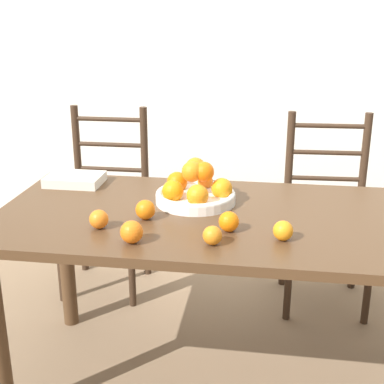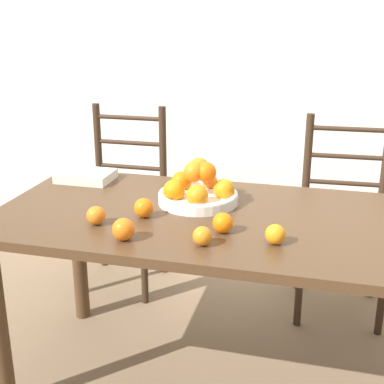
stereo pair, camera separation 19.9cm
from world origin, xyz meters
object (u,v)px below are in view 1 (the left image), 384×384
at_px(orange_loose_2, 99,219).
at_px(orange_loose_4, 212,235).
at_px(chair_left, 105,203).
at_px(orange_loose_1, 229,222).
at_px(orange_loose_3, 145,210).
at_px(orange_loose_0, 132,232).
at_px(orange_loose_5, 283,231).
at_px(chair_right, 326,214).
at_px(book_stack, 75,179).
at_px(fruit_bowl, 195,190).

bearing_deg(orange_loose_2, orange_loose_4, -10.78).
bearing_deg(chair_left, orange_loose_1, -51.68).
height_order(orange_loose_1, orange_loose_3, orange_loose_3).
height_order(orange_loose_0, orange_loose_4, orange_loose_0).
relative_size(orange_loose_0, orange_loose_1, 1.07).
relative_size(orange_loose_5, chair_left, 0.07).
xyz_separation_m(orange_loose_4, chair_right, (0.47, 1.03, -0.30)).
relative_size(orange_loose_5, book_stack, 0.28).
xyz_separation_m(orange_loose_2, orange_loose_3, (0.14, 0.11, 0.00)).
height_order(orange_loose_0, orange_loose_5, orange_loose_0).
relative_size(orange_loose_2, orange_loose_3, 0.93).
relative_size(orange_loose_2, book_stack, 0.28).
relative_size(orange_loose_1, book_stack, 0.30).
distance_m(fruit_bowl, orange_loose_3, 0.25).
relative_size(fruit_bowl, chair_right, 0.32).
relative_size(orange_loose_5, chair_right, 0.07).
distance_m(orange_loose_2, orange_loose_5, 0.63).
bearing_deg(fruit_bowl, orange_loose_3, -127.87).
distance_m(fruit_bowl, orange_loose_4, 0.40).
xyz_separation_m(orange_loose_2, chair_right, (0.87, 0.95, -0.30)).
xyz_separation_m(fruit_bowl, orange_loose_1, (0.15, -0.26, -0.02)).
relative_size(orange_loose_1, chair_left, 0.07).
bearing_deg(orange_loose_0, orange_loose_2, 144.60).
xyz_separation_m(orange_loose_1, book_stack, (-0.70, 0.42, -0.01)).
distance_m(orange_loose_0, orange_loose_2, 0.18).
distance_m(chair_right, book_stack, 1.26).
height_order(orange_loose_4, book_stack, orange_loose_4).
bearing_deg(orange_loose_5, orange_loose_0, -168.99).
height_order(orange_loose_2, chair_left, chair_left).
bearing_deg(orange_loose_4, chair_left, 123.95).
height_order(orange_loose_4, orange_loose_5, orange_loose_5).
height_order(orange_loose_0, orange_loose_1, orange_loose_0).
relative_size(orange_loose_0, chair_right, 0.08).
xyz_separation_m(orange_loose_0, orange_loose_5, (0.49, 0.09, -0.00)).
bearing_deg(orange_loose_2, chair_right, 47.43).
height_order(orange_loose_2, chair_right, chair_right).
xyz_separation_m(orange_loose_3, orange_loose_4, (0.26, -0.18, -0.00)).
height_order(chair_right, book_stack, chair_right).
bearing_deg(orange_loose_2, orange_loose_3, 37.59).
xyz_separation_m(orange_loose_2, orange_loose_4, (0.40, -0.08, -0.00)).
xyz_separation_m(orange_loose_4, chair_left, (-0.69, 1.03, -0.30)).
bearing_deg(orange_loose_1, fruit_bowl, 120.24).
bearing_deg(orange_loose_4, orange_loose_5, 17.13).
distance_m(orange_loose_5, chair_right, 1.03).
bearing_deg(chair_left, fruit_bowl, -48.63).
bearing_deg(book_stack, chair_right, 23.31).
distance_m(orange_loose_1, book_stack, 0.82).
height_order(orange_loose_0, chair_right, chair_right).
bearing_deg(chair_left, orange_loose_5, -46.86).
bearing_deg(chair_left, chair_right, -0.62).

